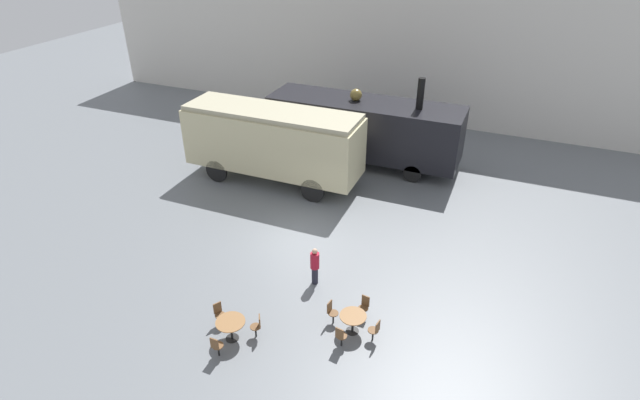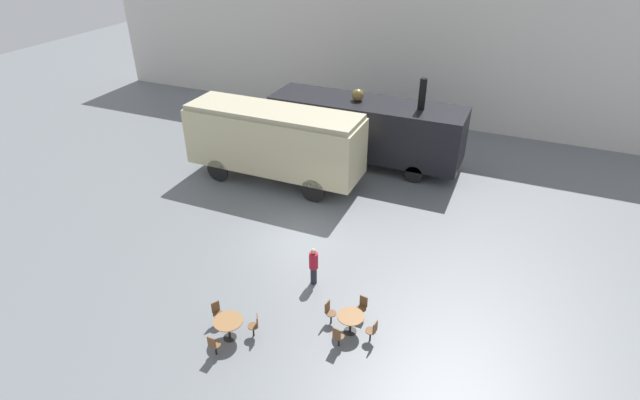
{
  "view_description": "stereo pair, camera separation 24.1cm",
  "coord_description": "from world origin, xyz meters",
  "px_view_note": "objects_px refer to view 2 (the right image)",
  "views": [
    {
      "loc": [
        7.54,
        -15.86,
        12.35
      ],
      "look_at": [
        0.56,
        1.0,
        1.6
      ],
      "focal_mm": 28.0,
      "sensor_mm": 36.0,
      "label": 1
    },
    {
      "loc": [
        7.77,
        -15.77,
        12.35
      ],
      "look_at": [
        0.56,
        1.0,
        1.6
      ],
      "focal_mm": 28.0,
      "sensor_mm": 36.0,
      "label": 2
    }
  ],
  "objects_px": {
    "cafe_table_near": "(351,319)",
    "cafe_table_mid": "(228,324)",
    "passenger_coach_vintage": "(274,139)",
    "cafe_chair_0": "(373,330)",
    "visitor_person": "(314,265)",
    "steam_locomotive": "(366,127)"
  },
  "relations": [
    {
      "from": "passenger_coach_vintage",
      "to": "cafe_table_mid",
      "type": "xyz_separation_m",
      "value": [
        3.75,
        -10.48,
        -1.68
      ]
    },
    {
      "from": "passenger_coach_vintage",
      "to": "cafe_chair_0",
      "type": "bearing_deg",
      "value": -47.18
    },
    {
      "from": "steam_locomotive",
      "to": "cafe_table_near",
      "type": "distance_m",
      "value": 13.21
    },
    {
      "from": "steam_locomotive",
      "to": "cafe_table_near",
      "type": "xyz_separation_m",
      "value": [
        3.8,
        -12.57,
        -1.48
      ]
    },
    {
      "from": "cafe_table_mid",
      "to": "cafe_table_near",
      "type": "bearing_deg",
      "value": 27.24
    },
    {
      "from": "cafe_table_mid",
      "to": "cafe_chair_0",
      "type": "height_order",
      "value": "cafe_chair_0"
    },
    {
      "from": "cafe_table_near",
      "to": "cafe_table_mid",
      "type": "distance_m",
      "value": 4.02
    },
    {
      "from": "passenger_coach_vintage",
      "to": "cafe_table_near",
      "type": "bearing_deg",
      "value": -49.75
    },
    {
      "from": "cafe_chair_0",
      "to": "steam_locomotive",
      "type": "bearing_deg",
      "value": -60.81
    },
    {
      "from": "steam_locomotive",
      "to": "cafe_chair_0",
      "type": "height_order",
      "value": "steam_locomotive"
    },
    {
      "from": "cafe_chair_0",
      "to": "cafe_table_near",
      "type": "bearing_deg",
      "value": -0.0
    },
    {
      "from": "cafe_table_mid",
      "to": "passenger_coach_vintage",
      "type": "bearing_deg",
      "value": 109.68
    },
    {
      "from": "passenger_coach_vintage",
      "to": "cafe_table_mid",
      "type": "distance_m",
      "value": 11.26
    },
    {
      "from": "steam_locomotive",
      "to": "cafe_table_mid",
      "type": "relative_size",
      "value": 10.75
    },
    {
      "from": "visitor_person",
      "to": "steam_locomotive",
      "type": "bearing_deg",
      "value": 98.74
    },
    {
      "from": "cafe_chair_0",
      "to": "cafe_table_mid",
      "type": "bearing_deg",
      "value": 30.48
    },
    {
      "from": "visitor_person",
      "to": "passenger_coach_vintage",
      "type": "bearing_deg",
      "value": 127.18
    },
    {
      "from": "passenger_coach_vintage",
      "to": "cafe_chair_0",
      "type": "height_order",
      "value": "passenger_coach_vintage"
    },
    {
      "from": "cafe_chair_0",
      "to": "visitor_person",
      "type": "xyz_separation_m",
      "value": [
        -2.96,
        1.96,
        0.35
      ]
    },
    {
      "from": "passenger_coach_vintage",
      "to": "cafe_table_mid",
      "type": "height_order",
      "value": "passenger_coach_vintage"
    },
    {
      "from": "passenger_coach_vintage",
      "to": "visitor_person",
      "type": "distance_m",
      "value": 8.68
    },
    {
      "from": "cafe_table_near",
      "to": "cafe_chair_0",
      "type": "distance_m",
      "value": 0.83
    }
  ]
}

